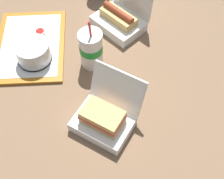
{
  "coord_description": "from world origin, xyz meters",
  "views": [
    {
      "loc": [
        0.6,
        -0.15,
        0.9
      ],
      "look_at": [
        0.03,
        0.02,
        0.05
      ],
      "focal_mm": 50.0,
      "sensor_mm": 36.0,
      "label": 1
    }
  ],
  "objects_px": {
    "cake_container": "(33,53)",
    "ketchup_cup": "(40,33)",
    "clamshell_sandwich_back": "(104,118)",
    "food_tray": "(31,45)",
    "soda_cup_corner": "(92,49)",
    "clamshell_hotdog_corner": "(120,18)",
    "plastic_fork": "(50,42)"
  },
  "relations": [
    {
      "from": "cake_container",
      "to": "ketchup_cup",
      "type": "xyz_separation_m",
      "value": [
        -0.11,
        0.04,
        -0.02
      ]
    },
    {
      "from": "cake_container",
      "to": "clamshell_sandwich_back",
      "type": "bearing_deg",
      "value": 26.81
    },
    {
      "from": "food_tray",
      "to": "ketchup_cup",
      "type": "xyz_separation_m",
      "value": [
        -0.03,
        0.05,
        0.02
      ]
    },
    {
      "from": "food_tray",
      "to": "soda_cup_corner",
      "type": "bearing_deg",
      "value": 54.24
    },
    {
      "from": "clamshell_hotdog_corner",
      "to": "clamshell_sandwich_back",
      "type": "relative_size",
      "value": 0.95
    },
    {
      "from": "cake_container",
      "to": "clamshell_hotdog_corner",
      "type": "xyz_separation_m",
      "value": [
        -0.08,
        0.36,
        -0.01
      ]
    },
    {
      "from": "clamshell_sandwich_back",
      "to": "food_tray",
      "type": "bearing_deg",
      "value": -157.15
    },
    {
      "from": "cake_container",
      "to": "clamshell_hotdog_corner",
      "type": "relative_size",
      "value": 0.52
    },
    {
      "from": "clamshell_hotdog_corner",
      "to": "cake_container",
      "type": "bearing_deg",
      "value": -76.8
    },
    {
      "from": "food_tray",
      "to": "soda_cup_corner",
      "type": "height_order",
      "value": "soda_cup_corner"
    },
    {
      "from": "food_tray",
      "to": "clamshell_sandwich_back",
      "type": "bearing_deg",
      "value": 22.85
    },
    {
      "from": "ketchup_cup",
      "to": "soda_cup_corner",
      "type": "height_order",
      "value": "soda_cup_corner"
    },
    {
      "from": "plastic_fork",
      "to": "soda_cup_corner",
      "type": "height_order",
      "value": "soda_cup_corner"
    },
    {
      "from": "cake_container",
      "to": "soda_cup_corner",
      "type": "height_order",
      "value": "soda_cup_corner"
    },
    {
      "from": "food_tray",
      "to": "plastic_fork",
      "type": "xyz_separation_m",
      "value": [
        0.02,
        0.08,
        0.01
      ]
    },
    {
      "from": "food_tray",
      "to": "clamshell_hotdog_corner",
      "type": "distance_m",
      "value": 0.37
    },
    {
      "from": "ketchup_cup",
      "to": "plastic_fork",
      "type": "xyz_separation_m",
      "value": [
        0.05,
        0.03,
        -0.01
      ]
    },
    {
      "from": "clamshell_hotdog_corner",
      "to": "clamshell_sandwich_back",
      "type": "height_order",
      "value": "clamshell_hotdog_corner"
    },
    {
      "from": "ketchup_cup",
      "to": "clamshell_sandwich_back",
      "type": "bearing_deg",
      "value": 15.81
    },
    {
      "from": "food_tray",
      "to": "clamshell_sandwich_back",
      "type": "height_order",
      "value": "clamshell_sandwich_back"
    },
    {
      "from": "food_tray",
      "to": "ketchup_cup",
      "type": "height_order",
      "value": "ketchup_cup"
    },
    {
      "from": "ketchup_cup",
      "to": "clamshell_sandwich_back",
      "type": "xyz_separation_m",
      "value": [
        0.45,
        0.13,
        0.02
      ]
    },
    {
      "from": "clamshell_sandwich_back",
      "to": "soda_cup_corner",
      "type": "distance_m",
      "value": 0.27
    },
    {
      "from": "food_tray",
      "to": "plastic_fork",
      "type": "distance_m",
      "value": 0.08
    },
    {
      "from": "plastic_fork",
      "to": "clamshell_hotdog_corner",
      "type": "height_order",
      "value": "clamshell_hotdog_corner"
    },
    {
      "from": "food_tray",
      "to": "plastic_fork",
      "type": "bearing_deg",
      "value": 77.75
    },
    {
      "from": "ketchup_cup",
      "to": "cake_container",
      "type": "bearing_deg",
      "value": -20.0
    },
    {
      "from": "plastic_fork",
      "to": "ketchup_cup",
      "type": "bearing_deg",
      "value": -121.88
    },
    {
      "from": "clamshell_sandwich_back",
      "to": "clamshell_hotdog_corner",
      "type": "bearing_deg",
      "value": 155.54
    },
    {
      "from": "plastic_fork",
      "to": "soda_cup_corner",
      "type": "bearing_deg",
      "value": 73.95
    },
    {
      "from": "clamshell_sandwich_back",
      "to": "soda_cup_corner",
      "type": "xyz_separation_m",
      "value": [
        -0.26,
        0.03,
        0.03
      ]
    },
    {
      "from": "plastic_fork",
      "to": "soda_cup_corner",
      "type": "xyz_separation_m",
      "value": [
        0.13,
        0.13,
        0.06
      ]
    }
  ]
}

